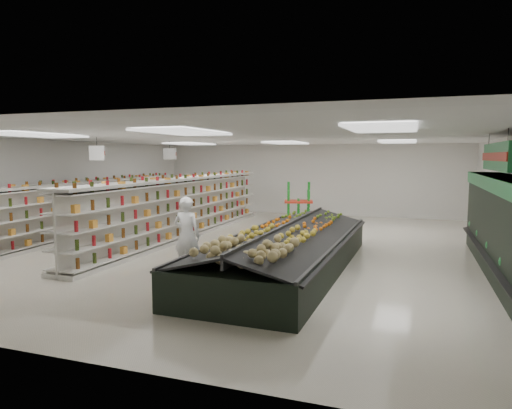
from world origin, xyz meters
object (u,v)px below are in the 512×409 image
at_px(gondola_left, 93,209).
at_px(produce_island, 287,249).
at_px(shopper_main, 187,235).
at_px(gondola_center, 183,210).
at_px(shopper_background, 211,200).
at_px(soda_endcap, 298,203).

distance_m(gondola_left, produce_island, 8.32).
bearing_deg(shopper_main, gondola_center, -58.89).
bearing_deg(gondola_left, produce_island, -23.16).
bearing_deg(gondola_left, shopper_background, 57.62).
xyz_separation_m(gondola_center, soda_endcap, (2.63, 5.14, -0.19)).
relative_size(produce_island, shopper_main, 4.22).
bearing_deg(soda_endcap, shopper_background, -163.37).
xyz_separation_m(gondola_left, soda_endcap, (6.01, 5.42, -0.12)).
bearing_deg(soda_endcap, gondola_center, -117.11).
bearing_deg(produce_island, gondola_left, 159.60).
bearing_deg(shopper_background, produce_island, -139.56).
distance_m(soda_endcap, shopper_main, 9.39).
xyz_separation_m(produce_island, soda_endcap, (-1.78, 8.31, 0.21)).
bearing_deg(shopper_main, gondola_left, -32.68).
relative_size(gondola_center, shopper_background, 6.67).
bearing_deg(shopper_main, produce_island, -150.29).
bearing_deg(soda_endcap, shopper_main, -91.64).
distance_m(produce_island, shopper_main, 2.34).
height_order(gondola_center, shopper_background, gondola_center).
height_order(gondola_left, produce_island, gondola_left).
height_order(soda_endcap, shopper_background, shopper_background).
relative_size(gondola_center, soda_endcap, 7.68).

